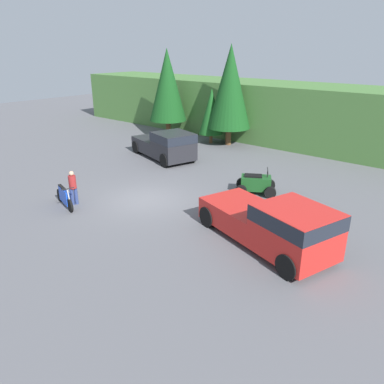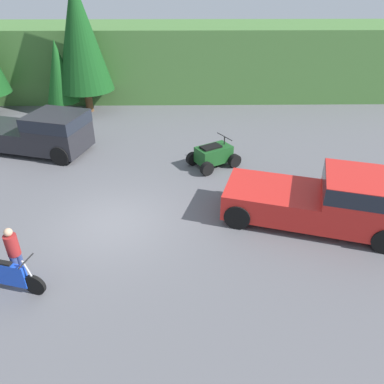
{
  "view_description": "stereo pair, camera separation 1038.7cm",
  "coord_description": "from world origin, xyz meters",
  "px_view_note": "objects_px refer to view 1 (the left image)",
  "views": [
    {
      "loc": [
        12.83,
        -11.48,
        7.02
      ],
      "look_at": [
        2.68,
        0.48,
        0.95
      ],
      "focal_mm": 35.0,
      "sensor_mm": 36.0,
      "label": 1
    },
    {
      "loc": [
        2.5,
        -10.41,
        7.39
      ],
      "look_at": [
        2.68,
        0.48,
        0.95
      ],
      "focal_mm": 35.0,
      "sensor_mm": 36.0,
      "label": 2
    }
  ],
  "objects_px": {
    "dirt_bike": "(64,197)",
    "rider_person": "(73,186)",
    "quad_atv": "(256,184)",
    "pickup_truck_second": "(167,144)",
    "pickup_truck_red": "(275,224)"
  },
  "relations": [
    {
      "from": "pickup_truck_second",
      "to": "dirt_bike",
      "type": "xyz_separation_m",
      "value": [
        1.89,
        -8.89,
        -0.56
      ]
    },
    {
      "from": "dirt_bike",
      "to": "rider_person",
      "type": "relative_size",
      "value": 1.28
    },
    {
      "from": "pickup_truck_second",
      "to": "quad_atv",
      "type": "distance_m",
      "value": 8.01
    },
    {
      "from": "pickup_truck_second",
      "to": "dirt_bike",
      "type": "distance_m",
      "value": 9.11
    },
    {
      "from": "rider_person",
      "to": "pickup_truck_second",
      "type": "bearing_deg",
      "value": 121.46
    },
    {
      "from": "pickup_truck_red",
      "to": "quad_atv",
      "type": "distance_m",
      "value": 5.73
    },
    {
      "from": "pickup_truck_red",
      "to": "rider_person",
      "type": "height_order",
      "value": "pickup_truck_red"
    },
    {
      "from": "pickup_truck_second",
      "to": "quad_atv",
      "type": "bearing_deg",
      "value": 4.65
    },
    {
      "from": "pickup_truck_red",
      "to": "pickup_truck_second",
      "type": "distance_m",
      "value": 12.88
    },
    {
      "from": "dirt_bike",
      "to": "rider_person",
      "type": "distance_m",
      "value": 0.63
    },
    {
      "from": "dirt_bike",
      "to": "rider_person",
      "type": "xyz_separation_m",
      "value": [
        0.11,
        0.44,
        0.44
      ]
    },
    {
      "from": "pickup_truck_red",
      "to": "pickup_truck_second",
      "type": "bearing_deg",
      "value": 169.07
    },
    {
      "from": "quad_atv",
      "to": "pickup_truck_red",
      "type": "bearing_deg",
      "value": -82.94
    },
    {
      "from": "quad_atv",
      "to": "rider_person",
      "type": "xyz_separation_m",
      "value": [
        -5.83,
        -6.87,
        0.4
      ]
    },
    {
      "from": "quad_atv",
      "to": "rider_person",
      "type": "bearing_deg",
      "value": -161.34
    }
  ]
}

